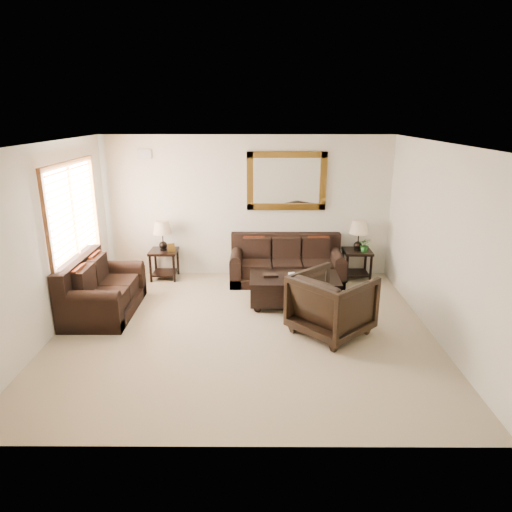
{
  "coord_description": "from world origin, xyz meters",
  "views": [
    {
      "loc": [
        0.21,
        -6.15,
        3.09
      ],
      "look_at": [
        0.18,
        0.6,
        0.96
      ],
      "focal_mm": 32.0,
      "sensor_mm": 36.0,
      "label": 1
    }
  ],
  "objects_px": {
    "armchair": "(332,301)",
    "coffee_table": "(294,288)",
    "sofa": "(286,265)",
    "loveseat": "(100,293)",
    "end_table_right": "(358,241)",
    "end_table_left": "(163,241)"
  },
  "relations": [
    {
      "from": "loveseat",
      "to": "coffee_table",
      "type": "xyz_separation_m",
      "value": [
        3.13,
        0.3,
        -0.02
      ]
    },
    {
      "from": "sofa",
      "to": "end_table_right",
      "type": "xyz_separation_m",
      "value": [
        1.37,
        0.12,
        0.44
      ]
    },
    {
      "from": "loveseat",
      "to": "sofa",
      "type": "bearing_deg",
      "value": -64.33
    },
    {
      "from": "sofa",
      "to": "coffee_table",
      "type": "bearing_deg",
      "value": -86.81
    },
    {
      "from": "loveseat",
      "to": "coffee_table",
      "type": "relative_size",
      "value": 1.09
    },
    {
      "from": "end_table_left",
      "to": "end_table_right",
      "type": "height_order",
      "value": "end_table_right"
    },
    {
      "from": "loveseat",
      "to": "end_table_right",
      "type": "relative_size",
      "value": 1.4
    },
    {
      "from": "end_table_left",
      "to": "coffee_table",
      "type": "bearing_deg",
      "value": -28.07
    },
    {
      "from": "loveseat",
      "to": "end_table_left",
      "type": "relative_size",
      "value": 1.41
    },
    {
      "from": "coffee_table",
      "to": "armchair",
      "type": "height_order",
      "value": "armchair"
    },
    {
      "from": "coffee_table",
      "to": "armchair",
      "type": "bearing_deg",
      "value": -64.81
    },
    {
      "from": "armchair",
      "to": "coffee_table",
      "type": "bearing_deg",
      "value": -18.38
    },
    {
      "from": "end_table_right",
      "to": "coffee_table",
      "type": "xyz_separation_m",
      "value": [
        -1.3,
        -1.29,
        -0.44
      ]
    },
    {
      "from": "sofa",
      "to": "armchair",
      "type": "relative_size",
      "value": 2.11
    },
    {
      "from": "armchair",
      "to": "loveseat",
      "type": "bearing_deg",
      "value": 36.01
    },
    {
      "from": "sofa",
      "to": "armchair",
      "type": "distance_m",
      "value": 2.25
    },
    {
      "from": "loveseat",
      "to": "armchair",
      "type": "height_order",
      "value": "armchair"
    },
    {
      "from": "sofa",
      "to": "armchair",
      "type": "height_order",
      "value": "armchair"
    },
    {
      "from": "loveseat",
      "to": "end_table_left",
      "type": "xyz_separation_m",
      "value": [
        0.71,
        1.59,
        0.41
      ]
    },
    {
      "from": "loveseat",
      "to": "end_table_left",
      "type": "bearing_deg",
      "value": -24.22
    },
    {
      "from": "end_table_right",
      "to": "coffee_table",
      "type": "relative_size",
      "value": 0.78
    },
    {
      "from": "sofa",
      "to": "coffee_table",
      "type": "xyz_separation_m",
      "value": [
        0.07,
        -1.17,
        -0.0
      ]
    }
  ]
}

